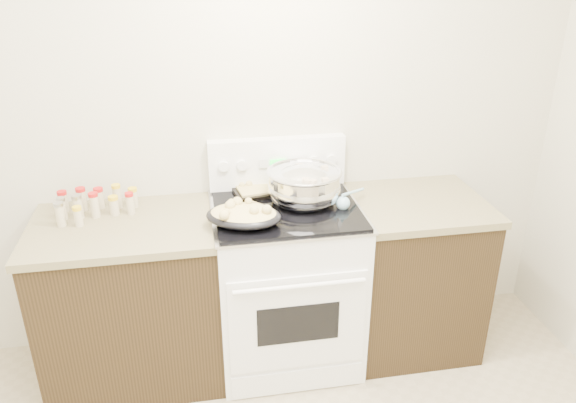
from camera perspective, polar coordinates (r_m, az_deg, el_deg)
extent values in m
cube|color=beige|center=(3.07, -7.88, 8.60)|extent=(4.00, 0.05, 2.70)
cube|color=black|center=(3.16, -15.42, -9.94)|extent=(0.90, 0.64, 0.88)
cube|color=brown|center=(2.93, -16.42, -2.49)|extent=(0.93, 0.67, 0.04)
cube|color=black|center=(3.35, 12.29, -7.37)|extent=(0.70, 0.64, 0.88)
cube|color=brown|center=(3.14, 13.03, -0.23)|extent=(0.73, 0.67, 0.04)
cube|color=white|center=(3.15, -0.16, -8.58)|extent=(0.76, 0.66, 0.92)
cube|color=white|center=(2.88, 1.03, -12.27)|extent=(0.70, 0.01, 0.55)
cube|color=black|center=(2.88, 1.06, -12.35)|extent=(0.42, 0.01, 0.22)
cylinder|color=white|center=(2.71, 1.23, -8.62)|extent=(0.65, 0.02, 0.02)
cube|color=white|center=(3.12, 0.97, -17.75)|extent=(0.70, 0.01, 0.14)
cube|color=silver|center=(2.92, -0.17, -0.92)|extent=(0.78, 0.68, 0.01)
cube|color=black|center=(2.92, -0.17, -0.70)|extent=(0.74, 0.64, 0.01)
cube|color=white|center=(3.13, -1.12, 4.00)|extent=(0.76, 0.07, 0.28)
cylinder|color=white|center=(3.05, -6.57, 3.56)|extent=(0.06, 0.02, 0.06)
cylinder|color=white|center=(3.06, -4.69, 3.69)|extent=(0.06, 0.02, 0.06)
cylinder|color=white|center=(3.11, 2.66, 4.17)|extent=(0.06, 0.02, 0.06)
cylinder|color=white|center=(3.14, 4.45, 4.27)|extent=(0.06, 0.02, 0.06)
cube|color=#19E533|center=(3.08, -0.99, 3.96)|extent=(0.09, 0.00, 0.04)
cube|color=silver|center=(3.07, -2.47, 3.86)|extent=(0.05, 0.00, 0.05)
cube|color=silver|center=(3.09, 0.47, 4.05)|extent=(0.05, 0.00, 0.05)
ellipsoid|color=silver|center=(2.95, 1.63, 1.36)|extent=(0.42, 0.42, 0.23)
cylinder|color=silver|center=(2.98, 1.62, 0.09)|extent=(0.21, 0.21, 0.01)
torus|color=silver|center=(2.91, 1.65, 3.04)|extent=(0.40, 0.40, 0.02)
cylinder|color=silver|center=(2.94, 1.64, 1.81)|extent=(0.37, 0.37, 0.13)
cylinder|color=brown|center=(2.92, 1.65, 2.82)|extent=(0.35, 0.35, 0.00)
cube|color=#BEAB8D|center=(2.97, 1.87, 3.37)|extent=(0.04, 0.04, 0.03)
cube|color=#BEAB8D|center=(2.79, 2.55, 1.91)|extent=(0.04, 0.04, 0.03)
cube|color=#BEAB8D|center=(2.99, 1.22, 3.49)|extent=(0.04, 0.04, 0.03)
cube|color=#BEAB8D|center=(2.97, 3.75, 3.33)|extent=(0.03, 0.03, 0.03)
cube|color=#BEAB8D|center=(2.82, 3.79, 2.11)|extent=(0.03, 0.03, 0.03)
cube|color=#BEAB8D|center=(2.92, 3.08, 2.98)|extent=(0.05, 0.05, 0.03)
cube|color=#BEAB8D|center=(2.91, 0.51, 2.88)|extent=(0.04, 0.04, 0.03)
cube|color=#BEAB8D|center=(2.88, 2.08, 2.63)|extent=(0.05, 0.05, 0.03)
cube|color=#BEAB8D|center=(2.81, 1.76, 2.11)|extent=(0.04, 0.04, 0.03)
cube|color=#BEAB8D|center=(2.80, 2.02, 1.95)|extent=(0.04, 0.04, 0.03)
ellipsoid|color=black|center=(2.74, -4.53, -1.49)|extent=(0.44, 0.37, 0.08)
ellipsoid|color=#D4BD71|center=(2.73, -4.54, -1.26)|extent=(0.39, 0.33, 0.06)
sphere|color=#D4BD71|center=(2.79, -4.04, 0.04)|extent=(0.04, 0.04, 0.04)
sphere|color=#D4BD71|center=(2.68, -3.47, -0.92)|extent=(0.05, 0.05, 0.05)
sphere|color=#D4BD71|center=(2.65, -6.51, -1.42)|extent=(0.05, 0.05, 0.05)
sphere|color=#D4BD71|center=(2.78, -5.77, -0.11)|extent=(0.04, 0.04, 0.04)
sphere|color=#D4BD71|center=(2.69, -2.18, -0.83)|extent=(0.05, 0.05, 0.05)
sphere|color=#D4BD71|center=(2.75, -5.91, -0.43)|extent=(0.05, 0.05, 0.05)
sphere|color=#D4BD71|center=(2.78, -5.18, -0.05)|extent=(0.05, 0.05, 0.05)
sphere|color=#D4BD71|center=(2.68, -6.28, -1.10)|extent=(0.04, 0.04, 0.04)
cube|color=black|center=(3.16, -1.73, 1.65)|extent=(0.49, 0.38, 0.02)
cube|color=#D4BD71|center=(3.15, -1.73, 1.85)|extent=(0.44, 0.33, 0.02)
sphere|color=#D4BD71|center=(3.19, 0.94, 2.40)|extent=(0.04, 0.04, 0.04)
sphere|color=#D4BD71|center=(3.24, -1.28, 2.83)|extent=(0.04, 0.04, 0.04)
sphere|color=#D4BD71|center=(3.15, -0.70, 2.08)|extent=(0.04, 0.04, 0.04)
sphere|color=#D4BD71|center=(3.17, -2.83, 2.18)|extent=(0.03, 0.03, 0.03)
sphere|color=#D4BD71|center=(3.11, 1.14, 1.78)|extent=(0.04, 0.04, 0.04)
sphere|color=#D4BD71|center=(3.08, -1.73, 1.55)|extent=(0.04, 0.04, 0.04)
sphere|color=#D4BD71|center=(3.11, -4.72, 1.68)|extent=(0.03, 0.03, 0.03)
sphere|color=#D4BD71|center=(3.12, -4.00, 1.82)|extent=(0.04, 0.04, 0.04)
sphere|color=#D4BD71|center=(3.14, -4.11, 1.98)|extent=(0.05, 0.05, 0.05)
sphere|color=#D4BD71|center=(3.26, 0.07, 2.83)|extent=(0.04, 0.04, 0.04)
cylinder|color=tan|center=(2.95, -3.50, -0.10)|extent=(0.16, 0.18, 0.01)
sphere|color=tan|center=(2.87, -4.73, -0.82)|extent=(0.04, 0.04, 0.04)
sphere|color=#87B7CA|center=(2.91, 5.61, -0.17)|extent=(0.07, 0.07, 0.07)
cylinder|color=#87B7CA|center=(2.99, 6.64, 0.96)|extent=(0.17, 0.18, 0.06)
cylinder|color=#BFB28C|center=(3.14, -21.85, -0.10)|extent=(0.05, 0.05, 0.09)
cylinder|color=#B21414|center=(3.12, -22.01, 0.82)|extent=(0.05, 0.05, 0.02)
cylinder|color=#BFB28C|center=(3.11, -20.20, 0.08)|extent=(0.05, 0.05, 0.11)
cylinder|color=#B21414|center=(3.08, -20.37, 1.15)|extent=(0.05, 0.05, 0.02)
cylinder|color=#BFB28C|center=(3.10, -18.60, 0.18)|extent=(0.05, 0.05, 0.10)
cylinder|color=#B21414|center=(3.08, -18.74, 1.15)|extent=(0.05, 0.05, 0.02)
cylinder|color=#BFB28C|center=(3.08, -16.94, 0.36)|extent=(0.04, 0.04, 0.11)
cylinder|color=gold|center=(3.05, -17.09, 1.49)|extent=(0.05, 0.05, 0.02)
cylinder|color=#BFB28C|center=(3.07, -15.42, 0.26)|extent=(0.05, 0.05, 0.09)
cylinder|color=gold|center=(3.05, -15.53, 1.18)|extent=(0.05, 0.05, 0.02)
cylinder|color=#BFB28C|center=(3.05, -21.92, -0.79)|extent=(0.04, 0.04, 0.10)
cylinder|color=#B2B2B7|center=(3.02, -22.09, 0.20)|extent=(0.04, 0.04, 0.02)
cylinder|color=#BFB28C|center=(3.02, -20.53, -0.65)|extent=(0.05, 0.05, 0.11)
cylinder|color=#B2B2B7|center=(3.00, -20.70, 0.45)|extent=(0.05, 0.05, 0.02)
cylinder|color=#BFB28C|center=(3.01, -19.04, -0.48)|extent=(0.05, 0.05, 0.11)
cylinder|color=#B21414|center=(2.98, -19.21, 0.67)|extent=(0.05, 0.05, 0.02)
cylinder|color=#BFB28C|center=(3.01, -17.24, -0.55)|extent=(0.05, 0.05, 0.09)
cylinder|color=gold|center=(2.99, -17.36, 0.35)|extent=(0.05, 0.05, 0.02)
cylinder|color=#BFB28C|center=(2.99, -15.73, -0.33)|extent=(0.04, 0.04, 0.10)
cylinder|color=#B21414|center=(2.97, -15.85, 0.70)|extent=(0.04, 0.04, 0.02)
cylinder|color=#BFB28C|center=(2.97, -22.12, -1.37)|extent=(0.04, 0.04, 0.11)
cylinder|color=#B2B2B7|center=(2.95, -22.31, -0.27)|extent=(0.05, 0.05, 0.02)
cylinder|color=#BFB28C|center=(2.95, -20.52, -1.57)|extent=(0.04, 0.04, 0.09)
cylinder|color=gold|center=(2.92, -20.67, -0.65)|extent=(0.04, 0.04, 0.02)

